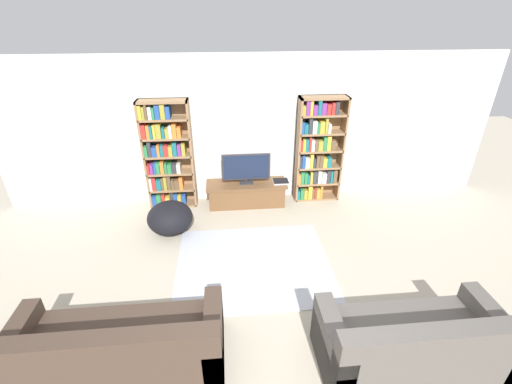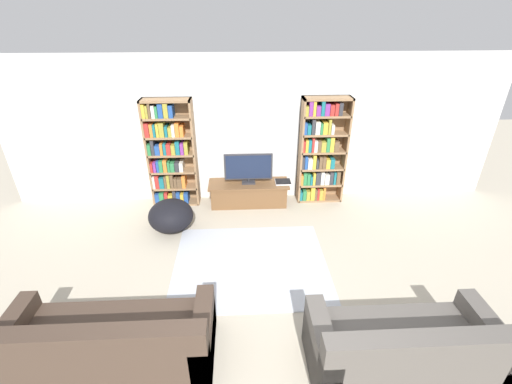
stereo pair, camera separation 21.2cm
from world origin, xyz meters
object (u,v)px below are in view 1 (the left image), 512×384
Objects in this scene: laptop at (281,181)px; beanbag_ottoman at (170,218)px; bookshelf_right at (317,151)px; couch_right_sofa at (412,346)px; tv_stand at (247,193)px; bookshelf_left at (167,156)px; television at (246,168)px; couch_left_sectional at (117,351)px.

beanbag_ottoman reaches higher than laptop.
bookshelf_right reaches higher than couch_right_sofa.
bookshelf_right is 1.33× the size of tv_stand.
couch_right_sofa is (2.75, -3.57, -0.65)m from bookshelf_left.
bookshelf_left and bookshelf_right have the same top height.
television reaches higher than couch_right_sofa.
bookshelf_right is 1.49m from tv_stand.
laptop is 2.07m from beanbag_ottoman.
beanbag_ottoman is (-1.29, -0.78, -0.47)m from television.
bookshelf_right is at bearing 11.42° from laptop.
beanbag_ottoman is at bearing 85.33° from couch_left_sectional.
couch_right_sofa reaches higher than couch_left_sectional.
laptop is at bearing -1.53° from television.
television is (1.37, -0.12, -0.23)m from bookshelf_left.
bookshelf_left reaches higher than laptop.
bookshelf_left is 1.08× the size of couch_right_sofa.
television is 1.19× the size of beanbag_ottoman.
laptop is at bearing -168.58° from bookshelf_right.
couch_left_sectional is at bearing -123.42° from laptop.
couch_left_sectional is 2.87m from couch_right_sofa.
couch_left_sectional is at bearing -91.91° from bookshelf_left.
beanbag_ottoman reaches higher than tv_stand.
beanbag_ottoman is (-2.58, -0.90, -0.70)m from bookshelf_right.
couch_left_sectional is 1.15× the size of couch_right_sofa.
laptop is (0.63, -0.01, 0.22)m from tv_stand.
bookshelf_left reaches higher than couch_right_sofa.
television is 1.57m from beanbag_ottoman.
tv_stand is 0.71× the size of couch_left_sectional.
bookshelf_right is 1.32m from television.
beanbag_ottoman is at bearing 134.85° from couch_right_sofa.
bookshelf_left is at bearing 88.09° from couch_left_sectional.
couch_right_sofa reaches higher than tv_stand.
couch_right_sofa is (2.86, -0.24, 0.03)m from couch_left_sectional.
bookshelf_right is 2.68× the size of beanbag_ottoman.
bookshelf_right is at bearing 19.17° from beanbag_ottoman.
couch_left_sectional is at bearing -114.82° from tv_stand.
bookshelf_left is 1.56m from tv_stand.
laptop is 3.52m from couch_right_sofa.
bookshelf_left is 1.40m from television.
bookshelf_left is 2.66m from bookshelf_right.
bookshelf_right is 4.39m from couch_left_sectional.
laptop is at bearing 102.30° from couch_right_sofa.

